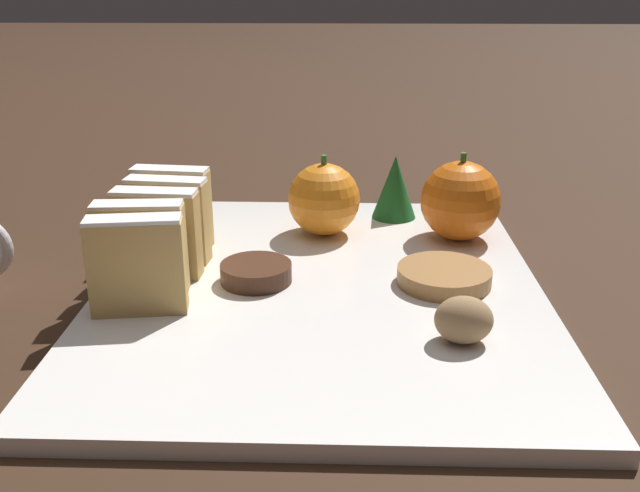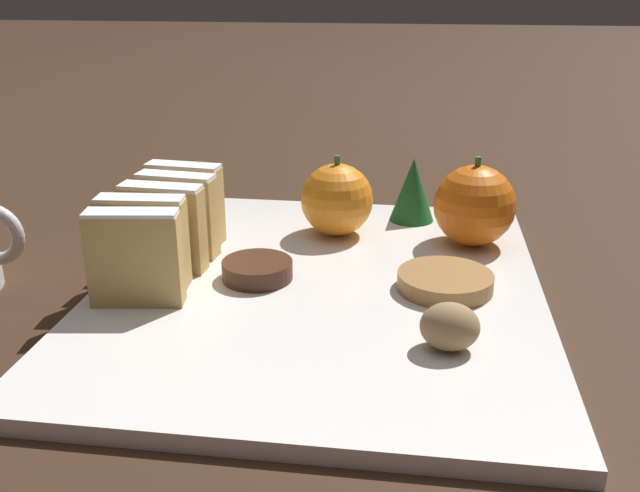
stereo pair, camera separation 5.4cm
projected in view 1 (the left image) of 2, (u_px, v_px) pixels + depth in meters
The scene contains 13 objects.
ground_plane at pixel (320, 296), 0.55m from camera, with size 6.00×6.00×0.00m, color #382316.
serving_platter at pixel (320, 289), 0.55m from camera, with size 0.34×0.40×0.01m.
stollen_slice_front at pixel (137, 266), 0.49m from camera, with size 0.07×0.03×0.07m.
stollen_slice_second at pixel (141, 249), 0.52m from camera, with size 0.07×0.02×0.07m.
stollen_slice_third at pixel (157, 234), 0.55m from camera, with size 0.07×0.02×0.07m.
stollen_slice_fourth at pixel (168, 220), 0.58m from camera, with size 0.07×0.03×0.07m.
stollen_slice_fifth at pixel (172, 208), 0.61m from camera, with size 0.07×0.03×0.07m.
orange_near at pixel (460, 201), 0.63m from camera, with size 0.07×0.07×0.08m.
orange_far at pixel (320, 199), 0.64m from camera, with size 0.06×0.06×0.07m.
walnut at pixel (464, 320), 0.46m from camera, with size 0.04×0.03×0.03m.
chocolate_cookie at pixel (255, 275), 0.54m from camera, with size 0.05×0.05×0.01m.
gingerbread_cookie at pixel (444, 276), 0.54m from camera, with size 0.07×0.07×0.01m.
evergreen_sprig at pixel (395, 187), 0.68m from camera, with size 0.04×0.04×0.06m.
Camera 1 is at (0.02, -0.50, 0.24)m, focal length 40.00 mm.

